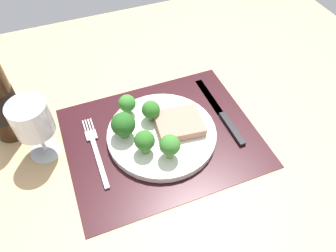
% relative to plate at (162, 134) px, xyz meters
% --- Properties ---
extents(ground_plane, '(1.40, 1.10, 0.03)m').
position_rel_plate_xyz_m(ground_plane, '(0.00, 0.00, -0.03)').
color(ground_plane, tan).
extents(placemat, '(0.41, 0.33, 0.00)m').
position_rel_plate_xyz_m(placemat, '(0.00, 0.00, -0.01)').
color(placemat, black).
rests_on(placemat, ground_plane).
extents(plate, '(0.24, 0.24, 0.02)m').
position_rel_plate_xyz_m(plate, '(0.00, 0.00, 0.00)').
color(plate, silver).
rests_on(plate, placemat).
extents(steak, '(0.11, 0.10, 0.02)m').
position_rel_plate_xyz_m(steak, '(0.04, 0.00, 0.02)').
color(steak, tan).
rests_on(steak, plate).
extents(broccoli_center, '(0.04, 0.04, 0.06)m').
position_rel_plate_xyz_m(broccoli_center, '(-0.05, -0.04, 0.04)').
color(broccoli_center, '#5B8942').
rests_on(broccoli_center, plate).
extents(broccoli_front_edge, '(0.04, 0.04, 0.05)m').
position_rel_plate_xyz_m(broccoli_front_edge, '(-0.01, 0.04, 0.04)').
color(broccoli_front_edge, '#5B8942').
rests_on(broccoli_front_edge, plate).
extents(broccoli_near_fork, '(0.04, 0.04, 0.06)m').
position_rel_plate_xyz_m(broccoli_near_fork, '(-0.01, -0.07, 0.04)').
color(broccoli_near_fork, '#6B994C').
rests_on(broccoli_near_fork, plate).
extents(broccoli_back_left, '(0.04, 0.04, 0.05)m').
position_rel_plate_xyz_m(broccoli_back_left, '(-0.05, 0.08, 0.04)').
color(broccoli_back_left, '#6B994C').
rests_on(broccoli_back_left, plate).
extents(broccoli_near_steak, '(0.05, 0.05, 0.06)m').
position_rel_plate_xyz_m(broccoli_near_steak, '(-0.08, 0.02, 0.04)').
color(broccoli_near_steak, '#5B8942').
rests_on(broccoli_near_steak, plate).
extents(fork, '(0.02, 0.19, 0.01)m').
position_rel_plate_xyz_m(fork, '(-0.14, 0.01, -0.01)').
color(fork, silver).
rests_on(fork, placemat).
extents(knife, '(0.02, 0.23, 0.01)m').
position_rel_plate_xyz_m(knife, '(0.15, 0.01, -0.00)').
color(knife, black).
rests_on(knife, placemat).
extents(wine_glass, '(0.08, 0.08, 0.14)m').
position_rel_plate_xyz_m(wine_glass, '(-0.24, 0.05, 0.09)').
color(wine_glass, silver).
rests_on(wine_glass, ground_plane).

